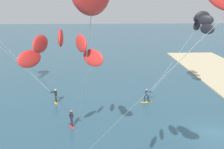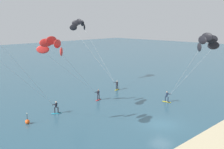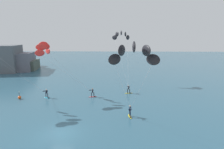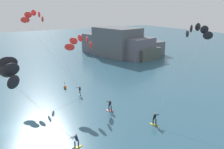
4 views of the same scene
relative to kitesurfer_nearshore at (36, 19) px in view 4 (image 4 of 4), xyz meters
The scene contains 7 objects.
ground_plane 23.00m from the kitesurfer_nearshore, 27.66° to the right, with size 240.00×240.00×0.00m, color #2D566B.
kitesurfer_nearshore is the anchor object (origin of this frame).
kitesurfer_mid_water 27.52m from the kitesurfer_nearshore, 21.05° to the right, with size 5.14×7.60×10.63m.
kitesurfer_far_out 12.35m from the kitesurfer_nearshore, 18.85° to the left, with size 10.13×5.33×10.22m.
kitesurfer_downwind 28.79m from the kitesurfer_nearshore, 30.62° to the left, with size 4.40×9.72×12.47m.
marker_buoy 13.72m from the kitesurfer_nearshore, 22.87° to the left, with size 0.56×0.56×1.38m.
distant_headland 35.61m from the kitesurfer_nearshore, 118.32° to the left, with size 28.44×19.21×8.41m.
Camera 4 is at (31.10, -5.00, 14.92)m, focal length 40.97 mm.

